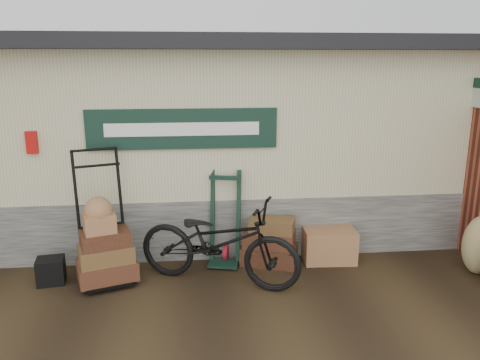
% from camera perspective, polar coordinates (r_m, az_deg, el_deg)
% --- Properties ---
extents(ground, '(80.00, 80.00, 0.00)m').
position_cam_1_polar(ground, '(6.15, -3.72, -13.36)').
color(ground, black).
rests_on(ground, ground).
extents(station_building, '(14.40, 4.10, 3.20)m').
position_cam_1_polar(station_building, '(8.28, -4.71, 5.67)').
color(station_building, '#4C4C47').
rests_on(station_building, ground).
extents(porter_trolley, '(1.06, 0.92, 1.79)m').
position_cam_1_polar(porter_trolley, '(6.38, -16.54, -4.18)').
color(porter_trolley, black).
rests_on(porter_trolley, ground).
extents(green_barrow, '(0.58, 0.52, 1.36)m').
position_cam_1_polar(green_barrow, '(6.67, -1.85, -4.70)').
color(green_barrow, black).
rests_on(green_barrow, ground).
extents(suitcase_stack, '(0.89, 0.71, 0.69)m').
position_cam_1_polar(suitcase_stack, '(6.79, 3.60, -7.39)').
color(suitcase_stack, '#3B1B12').
rests_on(suitcase_stack, ground).
extents(wicker_hamper, '(0.77, 0.52, 0.49)m').
position_cam_1_polar(wicker_hamper, '(7.02, 10.79, -7.77)').
color(wicker_hamper, olive).
rests_on(wicker_hamper, ground).
extents(black_trunk, '(0.39, 0.34, 0.35)m').
position_cam_1_polar(black_trunk, '(6.74, -22.06, -10.22)').
color(black_trunk, black).
rests_on(black_trunk, ground).
extents(bicycle, '(1.58, 2.32, 1.28)m').
position_cam_1_polar(bicycle, '(6.10, -2.64, -6.98)').
color(bicycle, black).
rests_on(bicycle, ground).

